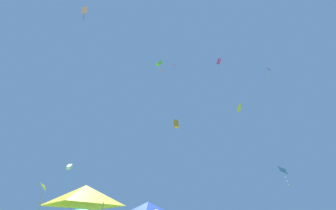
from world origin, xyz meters
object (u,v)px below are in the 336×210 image
Objects in this scene: kite_magenta_box at (219,61)px; canopy_tent_yellow at (84,195)px; kite_blue_diamond at (284,171)px; kite_yellow_diamond at (238,108)px; kite_purple_diamond at (269,69)px; kite_yellow_delta at (44,187)px; canopy_tent_blue at (148,209)px; kite_pink_diamond at (84,11)px; kite_orange_box at (176,124)px; kite_red_delta at (175,65)px; kite_white_box at (69,167)px; kite_lime_box at (159,64)px.

canopy_tent_yellow is at bearing -151.81° from kite_magenta_box.
canopy_tent_yellow is 1.65× the size of kite_blue_diamond.
kite_yellow_diamond reaches higher than kite_blue_diamond.
kite_yellow_diamond is at bearing 95.19° from kite_purple_diamond.
kite_magenta_box is at bearing 28.19° from canopy_tent_yellow.
kite_yellow_delta is 3.60× the size of kite_magenta_box.
canopy_tent_blue is 1.79× the size of kite_pink_diamond.
kite_purple_diamond reaches higher than canopy_tent_blue.
kite_yellow_diamond reaches higher than canopy_tent_blue.
kite_yellow_diamond is 0.66× the size of kite_pink_diamond.
kite_magenta_box reaches higher than kite_orange_box.
kite_purple_diamond reaches higher than kite_blue_diamond.
canopy_tent_yellow is 1.41× the size of kite_yellow_delta.
kite_red_delta is at bearing -94.08° from kite_orange_box.
kite_yellow_diamond is 0.98× the size of kite_orange_box.
kite_red_delta is at bearing 160.88° from kite_purple_diamond.
canopy_tent_yellow is at bearing -117.20° from canopy_tent_blue.
kite_pink_diamond reaches higher than kite_purple_diamond.
kite_yellow_delta is (-11.00, 16.16, 3.26)m from canopy_tent_yellow.
kite_blue_diamond is at bearing 4.16° from kite_red_delta.
kite_orange_box reaches higher than kite_yellow_delta.
kite_purple_diamond is 33.35m from kite_yellow_delta.
kite_red_delta reaches higher than canopy_tent_yellow.
canopy_tent_blue is at bearing -116.35° from kite_red_delta.
kite_orange_box is (11.91, 11.80, -9.82)m from kite_pink_diamond.
kite_magenta_box is at bearing -164.39° from kite_purple_diamond.
kite_purple_diamond reaches higher than kite_yellow_delta.
kite_pink_diamond is at bearing -147.15° from kite_yellow_diamond.
kite_yellow_diamond is 30.27m from kite_white_box.
kite_yellow_delta is at bearing 158.51° from kite_lime_box.
canopy_tent_yellow is 30.36m from kite_yellow_diamond.
kite_lime_box reaches higher than canopy_tent_blue.
kite_pink_diamond is 19.43m from kite_orange_box.
kite_magenta_box is 9.38m from kite_red_delta.
canopy_tent_yellow is 1.44× the size of kite_lime_box.
canopy_tent_yellow is 2.55× the size of kite_red_delta.
kite_red_delta is (2.85, 5.76, 21.12)m from canopy_tent_blue.
kite_white_box is at bearing 116.06° from canopy_tent_yellow.
canopy_tent_yellow is 25.09m from kite_red_delta.
kite_yellow_diamond is at bearing 39.97° from canopy_tent_blue.
canopy_tent_yellow is 22.33m from kite_lime_box.
kite_orange_box is (-12.01, 7.29, -4.54)m from kite_purple_diamond.
kite_yellow_delta is 27.67m from kite_magenta_box.
kite_purple_diamond is (18.43, 8.05, 16.69)m from canopy_tent_yellow.
kite_orange_box is at bearing 62.95° from kite_lime_box.
kite_yellow_delta is at bearing 146.12° from canopy_tent_blue.
kite_white_box is (-14.40, 16.05, 7.62)m from canopy_tent_blue.
kite_purple_diamond is at bearing -19.12° from kite_red_delta.
kite_pink_diamond reaches higher than kite_blue_diamond.
kite_red_delta reaches higher than kite_lime_box.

